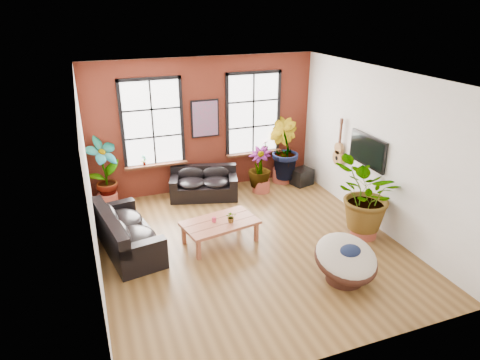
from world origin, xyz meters
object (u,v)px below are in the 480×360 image
object	(u,v)px
sofa_back	(204,184)
sofa_left	(125,233)
coffee_table	(220,224)
papasan_chair	(346,259)

from	to	relation	value
sofa_back	sofa_left	bearing A→B (deg)	-122.91
sofa_left	coffee_table	distance (m)	1.95
sofa_back	coffee_table	size ratio (longest dim) A/B	1.12
sofa_left	papasan_chair	xyz separation A→B (m)	(3.63, -2.47, 0.06)
papasan_chair	coffee_table	bearing A→B (deg)	123.18
sofa_back	sofa_left	world-z (taller)	sofa_left
sofa_back	sofa_left	xyz separation A→B (m)	(-2.23, -1.96, 0.03)
sofa_back	papasan_chair	world-z (taller)	papasan_chair
sofa_left	coffee_table	xyz separation A→B (m)	(1.91, -0.39, 0.05)
sofa_back	papasan_chair	size ratio (longest dim) A/B	1.44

